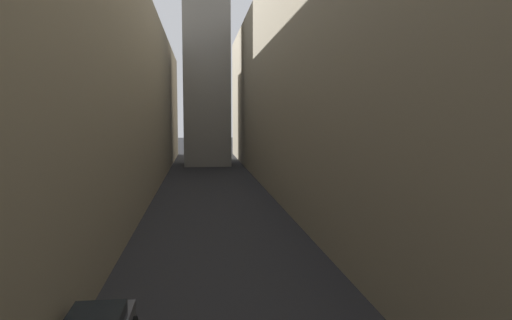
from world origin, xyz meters
The scene contains 3 objects.
ground_plane centered at (0.00, 48.00, 0.00)m, with size 264.00×264.00×0.00m, color #232326.
building_block_left centered at (-12.17, 50.00, 9.23)m, with size 13.35×108.00×18.47m, color gray.
building_block_right centered at (12.51, 50.00, 10.88)m, with size 14.03×108.00×21.76m, color gray.
Camera 1 is at (-1.22, 12.07, 7.39)m, focal length 31.70 mm.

